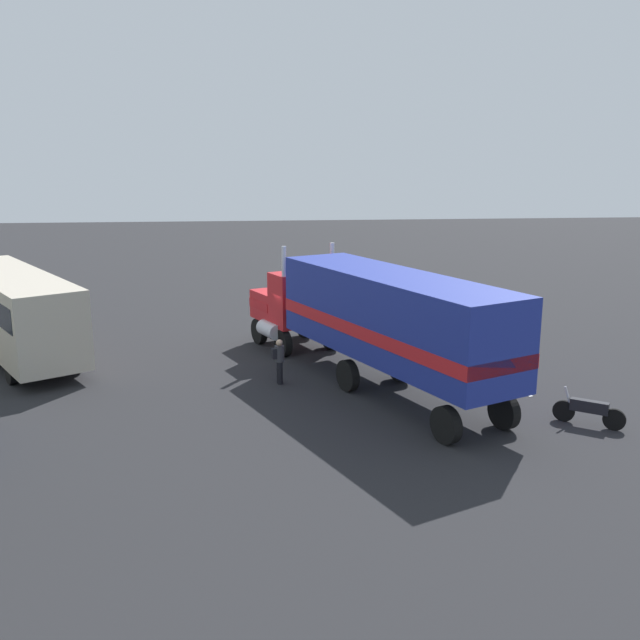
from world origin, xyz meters
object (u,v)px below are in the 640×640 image
semi_truck (373,316)px  person_bystander (279,360)px  parked_bus (13,306)px  motorcycle (589,410)px

semi_truck → person_bystander: size_ratio=8.56×
semi_truck → parked_bus: bearing=69.4°
person_bystander → motorcycle: person_bystander is taller
semi_truck → parked_bus: semi_truck is taller
motorcycle → semi_truck: bearing=52.4°
semi_truck → parked_bus: size_ratio=1.30×
person_bystander → semi_truck: bearing=-98.1°
semi_truck → parked_bus: 14.67m
parked_bus → motorcycle: (-9.65, -19.53, -1.58)m
motorcycle → person_bystander: bearing=61.4°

